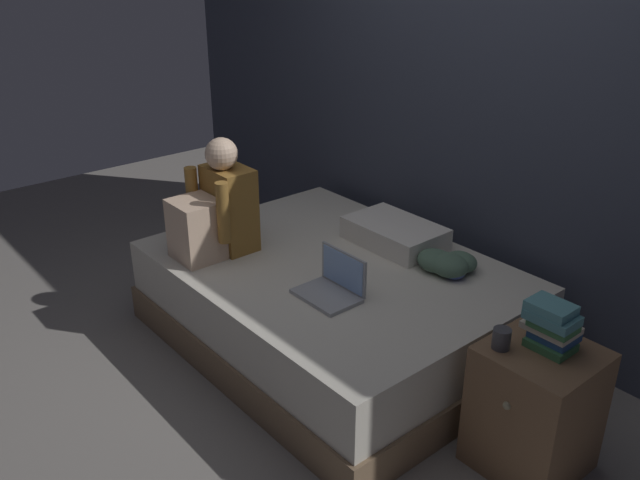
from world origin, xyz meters
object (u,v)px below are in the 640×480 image
object	(u,v)px
mug	(501,339)
bed	(332,304)
person_sitting	(216,210)
clothes_pile	(448,263)
nightstand	(534,409)
book_stack	(552,326)
pillow	(395,233)
laptop	(333,285)

from	to	relation	value
mug	bed	bearing A→B (deg)	175.39
person_sitting	clothes_pile	bearing A→B (deg)	37.96
mug	person_sitting	bearing A→B (deg)	-170.13
bed	clothes_pile	bearing A→B (deg)	40.19
nightstand	mug	size ratio (longest dim) A/B	6.61
nightstand	mug	world-z (taller)	mug
bed	book_stack	size ratio (longest dim) A/B	9.37
pillow	laptop	bearing A→B (deg)	-71.20
bed	mug	xyz separation A→B (m)	(1.17, -0.09, 0.39)
laptop	pillow	distance (m)	0.71
bed	clothes_pile	world-z (taller)	clothes_pile
pillow	clothes_pile	size ratio (longest dim) A/B	1.89
pillow	book_stack	bearing A→B (deg)	-16.95
nightstand	pillow	size ratio (longest dim) A/B	1.06
pillow	mug	bearing A→B (deg)	-25.62
person_sitting	mug	size ratio (longest dim) A/B	7.28
nightstand	mug	distance (m)	0.39
nightstand	book_stack	bearing A→B (deg)	98.61
person_sitting	mug	xyz separation A→B (m)	(1.71, 0.30, -0.11)
nightstand	laptop	bearing A→B (deg)	-166.45
clothes_pile	mug	bearing A→B (deg)	-35.45
pillow	book_stack	size ratio (longest dim) A/B	2.62
bed	person_sitting	world-z (taller)	person_sitting
person_sitting	clothes_pile	xyz separation A→B (m)	(1.02, 0.79, -0.20)
nightstand	book_stack	size ratio (longest dim) A/B	2.78
clothes_pile	nightstand	bearing A→B (deg)	-24.44
bed	clothes_pile	xyz separation A→B (m)	(0.47, 0.40, 0.31)
person_sitting	pillow	bearing A→B (deg)	55.60
book_stack	clothes_pile	xyz separation A→B (m)	(-0.82, 0.33, -0.14)
nightstand	person_sitting	world-z (taller)	person_sitting
bed	mug	bearing A→B (deg)	-4.61
book_stack	laptop	bearing A→B (deg)	-164.26
mug	clothes_pile	world-z (taller)	mug
laptop	mug	world-z (taller)	laptop
laptop	book_stack	xyz separation A→B (m)	(1.03, 0.29, 0.14)
nightstand	mug	bearing A→B (deg)	-137.31
laptop	bed	bearing A→B (deg)	139.68
laptop	mug	xyz separation A→B (m)	(0.91, 0.13, 0.08)
person_sitting	clothes_pile	distance (m)	1.30
person_sitting	book_stack	distance (m)	1.89
person_sitting	nightstand	bearing A→B (deg)	12.78
bed	pillow	world-z (taller)	pillow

